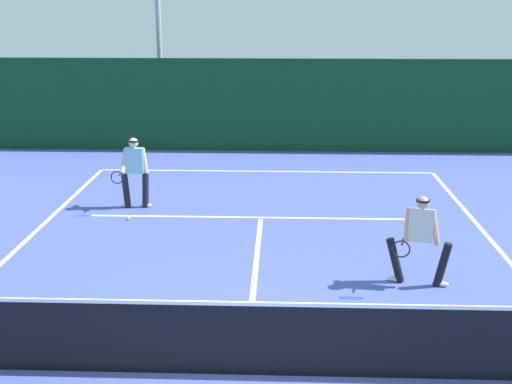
# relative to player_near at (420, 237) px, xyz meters

# --- Properties ---
(ground_plane) EXTENTS (80.00, 80.00, 0.00)m
(ground_plane) POSITION_rel_player_near_xyz_m (-2.78, -2.99, -0.85)
(ground_plane) COLOR #4D5AB6
(court_line_baseline_far) EXTENTS (9.39, 0.10, 0.01)m
(court_line_baseline_far) POSITION_rel_player_near_xyz_m (-2.78, 7.74, -0.85)
(court_line_baseline_far) COLOR white
(court_line_baseline_far) RESTS_ON ground_plane
(court_line_service) EXTENTS (7.66, 0.10, 0.01)m
(court_line_service) POSITION_rel_player_near_xyz_m (-2.78, 3.53, -0.85)
(court_line_service) COLOR white
(court_line_service) RESTS_ON ground_plane
(court_line_centre) EXTENTS (0.10, 6.40, 0.01)m
(court_line_centre) POSITION_rel_player_near_xyz_m (-2.78, 0.21, -0.85)
(court_line_centre) COLOR white
(court_line_centre) RESTS_ON ground_plane
(tennis_net) EXTENTS (10.30, 0.09, 1.10)m
(tennis_net) POSITION_rel_player_near_xyz_m (-2.78, -2.99, -0.33)
(tennis_net) COLOR #1E4723
(tennis_net) RESTS_ON ground_plane
(player_near) EXTENTS (1.10, 0.83, 1.56)m
(player_near) POSITION_rel_player_near_xyz_m (0.00, 0.00, 0.00)
(player_near) COLOR black
(player_near) RESTS_ON ground_plane
(player_far) EXTENTS (0.77, 0.88, 1.65)m
(player_far) POSITION_rel_player_near_xyz_m (-5.73, 4.20, 0.06)
(player_far) COLOR black
(player_far) RESTS_ON ground_plane
(tennis_ball) EXTENTS (0.07, 0.07, 0.07)m
(tennis_ball) POSITION_rel_player_near_xyz_m (-5.70, 3.26, -0.82)
(tennis_ball) COLOR #D1E033
(tennis_ball) RESTS_ON ground_plane
(back_fence_windscreen) EXTENTS (20.93, 0.12, 2.93)m
(back_fence_windscreen) POSITION_rel_player_near_xyz_m (-2.78, 10.49, 0.61)
(back_fence_windscreen) COLOR #103A1F
(back_fence_windscreen) RESTS_ON ground_plane
(light_pole) EXTENTS (0.55, 0.44, 7.44)m
(light_pole) POSITION_rel_player_near_xyz_m (-6.48, 12.11, 3.71)
(light_pole) COLOR #9EA39E
(light_pole) RESTS_ON ground_plane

